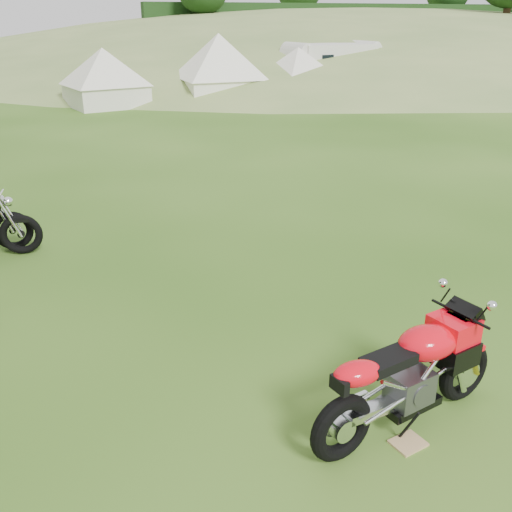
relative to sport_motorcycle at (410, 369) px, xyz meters
name	(u,v)px	position (x,y,z in m)	size (l,w,h in m)	color
ground	(267,353)	(-0.72, 1.51, -0.59)	(120.00, 120.00, 0.00)	#254F11
hillside	(358,59)	(23.28, 41.51, -0.59)	(80.00, 64.00, 8.00)	olive
hedgerow	(358,59)	(23.28, 41.51, -0.59)	(36.00, 1.20, 8.60)	black
sport_motorcycle	(410,369)	(0.00, 0.00, 0.00)	(1.98, 0.50, 1.19)	red
plywood_board	(408,443)	(-0.10, -0.22, -0.58)	(0.28, 0.22, 0.02)	tan
tent_left	(104,75)	(-0.07, 20.72, 0.59)	(2.74, 2.74, 2.38)	silver
tent_mid	(219,68)	(4.64, 20.66, 0.75)	(3.09, 3.09, 2.68)	white
tent_right	(298,71)	(8.11, 20.32, 0.56)	(2.67, 2.67, 2.31)	silver
caravan	(331,68)	(10.40, 21.63, 0.52)	(4.75, 2.12, 2.22)	silver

